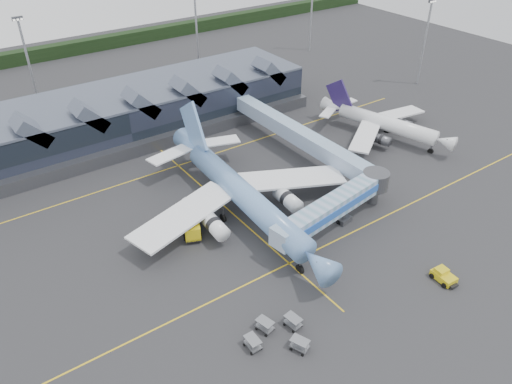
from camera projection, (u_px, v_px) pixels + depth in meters
ground at (259, 237)px, 81.21m from camera, size 260.00×260.00×0.00m
taxi_stripes at (226, 208)px, 88.04m from camera, size 120.00×60.00×0.01m
tree_line_far at (54, 51)px, 155.24m from camera, size 260.00×4.00×4.00m
terminal at (114, 116)px, 108.43m from camera, size 90.00×22.25×12.52m
light_masts at (184, 43)px, 127.33m from camera, size 132.40×42.56×22.45m
main_airliner at (240, 192)px, 84.15m from camera, size 41.02×47.23×15.17m
regional_jet at (382, 122)px, 109.20m from camera, size 28.04×31.23×10.85m
jet_bridge at (341, 203)px, 81.56m from camera, size 26.88×7.55×6.34m
fuel_truck at (190, 218)px, 82.35m from camera, size 5.75×9.69×3.31m
pushback_tug at (443, 276)px, 72.33m from camera, size 2.74×4.07×1.73m
baggage_carts at (278, 333)px, 63.37m from camera, size 7.91×7.59×1.59m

